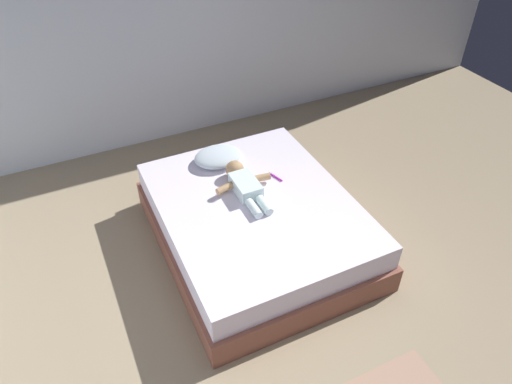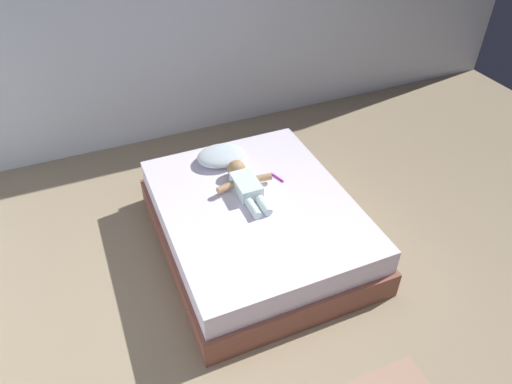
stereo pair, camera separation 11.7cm
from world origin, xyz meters
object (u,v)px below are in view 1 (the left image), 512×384
object	(u,v)px
bed	(256,223)
baby	(244,184)
pillow	(218,157)
toothbrush	(275,176)

from	to	relation	value
bed	baby	world-z (taller)	baby
pillow	toothbrush	world-z (taller)	pillow
pillow	toothbrush	bearing A→B (deg)	-49.37
bed	baby	bearing A→B (deg)	95.95
pillow	baby	xyz separation A→B (m)	(0.05, -0.43, 0.00)
baby	toothbrush	world-z (taller)	baby
pillow	toothbrush	distance (m)	0.52
bed	toothbrush	bearing A→B (deg)	38.16
bed	pillow	size ratio (longest dim) A/B	4.49
baby	bed	bearing A→B (deg)	-84.05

